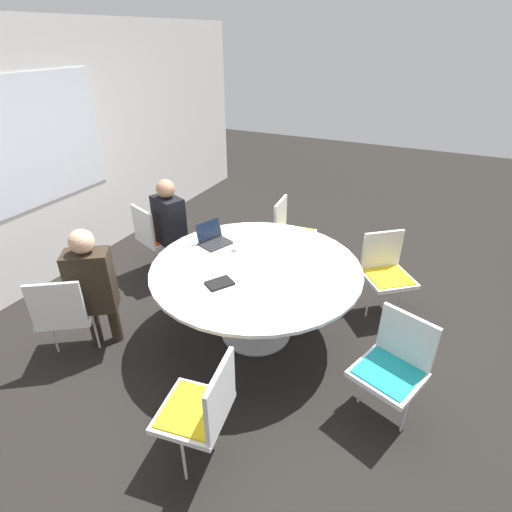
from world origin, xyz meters
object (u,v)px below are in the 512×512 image
object	(u,v)px
laptop	(213,238)
spiral_notebook	(220,283)
chair_1	(65,310)
chair_0	(155,234)
chair_2	(202,407)
person_0	(171,223)
chair_5	(290,229)
chair_4	(386,269)
chair_3	(394,362)
person_1	(92,283)
coffee_cup	(237,246)

from	to	relation	value
laptop	spiral_notebook	distance (m)	0.74
chair_1	chair_0	bearing A→B (deg)	64.88
chair_1	spiral_notebook	world-z (taller)	chair_1
chair_1	chair_2	world-z (taller)	same
chair_2	person_0	bearing A→B (deg)	32.18
chair_5	chair_1	bearing A→B (deg)	-31.34
chair_0	laptop	world-z (taller)	laptop
chair_1	chair_4	bearing A→B (deg)	4.74
chair_5	spiral_notebook	size ratio (longest dim) A/B	3.28
chair_0	chair_5	bearing A→B (deg)	51.39
chair_3	laptop	size ratio (longest dim) A/B	2.43
chair_1	chair_4	distance (m)	2.97
chair_1	person_0	size ratio (longest dim) A/B	0.71
laptop	chair_1	bearing A→B (deg)	168.77
chair_0	chair_4	bearing A→B (deg)	29.15
person_1	coffee_cup	bearing A→B (deg)	13.49
chair_2	person_0	world-z (taller)	person_0
chair_4	coffee_cup	bearing A→B (deg)	-10.25
chair_5	spiral_notebook	distance (m)	1.73
person_1	spiral_notebook	size ratio (longest dim) A/B	4.63
chair_1	laptop	size ratio (longest dim) A/B	2.43
chair_5	laptop	world-z (taller)	laptop
chair_4	laptop	world-z (taller)	laptop
chair_0	person_0	xyz separation A→B (m)	(-0.01, -0.25, 0.20)
chair_1	laptop	distance (m)	1.44
person_0	chair_1	bearing A→B (deg)	-69.81
chair_0	coffee_cup	distance (m)	1.34
spiral_notebook	chair_0	bearing A→B (deg)	57.06
chair_0	spiral_notebook	size ratio (longest dim) A/B	3.28
chair_0	chair_5	size ratio (longest dim) A/B	1.00
laptop	person_1	bearing A→B (deg)	169.83
chair_2	person_0	xyz separation A→B (m)	(1.82, 1.55, 0.20)
coffee_cup	chair_4	bearing A→B (deg)	-61.55
person_0	spiral_notebook	distance (m)	1.47
chair_5	coffee_cup	bearing A→B (deg)	-10.11
person_0	chair_2	bearing A→B (deg)	-28.54
chair_2	chair_3	distance (m)	1.37
chair_0	chair_5	world-z (taller)	same
chair_3	person_1	world-z (taller)	person_1
chair_0	chair_5	xyz separation A→B (m)	(0.80, -1.36, 0.00)
chair_5	chair_3	bearing A→B (deg)	35.29
chair_1	chair_2	xyz separation A→B (m)	(-0.34, -1.57, 0.00)
chair_1	chair_3	xyz separation A→B (m)	(0.57, -2.59, 0.00)
chair_4	chair_5	size ratio (longest dim) A/B	1.00
chair_2	chair_4	xyz separation A→B (m)	(2.20, -0.74, 0.00)
chair_5	spiral_notebook	bearing A→B (deg)	-3.56
chair_4	spiral_notebook	xyz separation A→B (m)	(-1.28, 1.14, 0.26)
chair_4	chair_5	distance (m)	1.26
laptop	spiral_notebook	world-z (taller)	laptop
chair_4	coffee_cup	distance (m)	1.49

